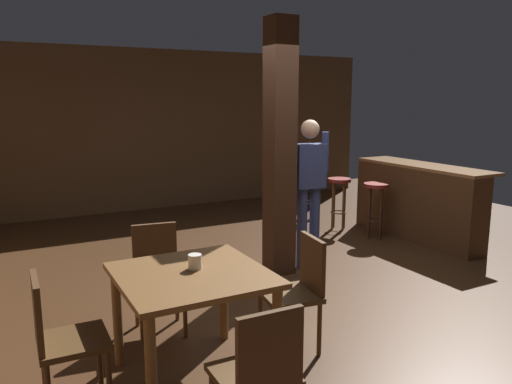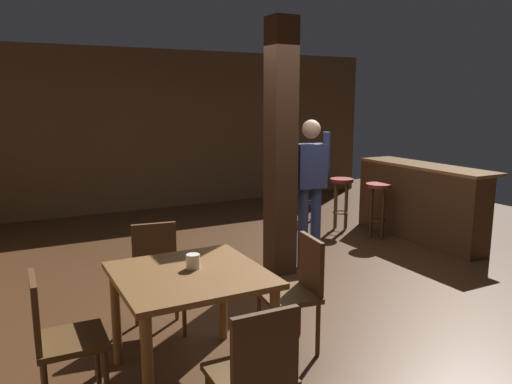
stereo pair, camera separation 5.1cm
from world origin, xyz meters
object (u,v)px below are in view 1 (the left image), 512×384
object	(u,v)px
chair_west	(60,335)
napkin_cup	(195,262)
bar_stool_near	(376,197)
bar_stool_far	(310,183)
chair_north	(158,272)
standing_person	(309,183)
bar_stool_mid	(339,191)
chair_east	(299,287)
dining_table	(192,290)
bar_counter	(417,201)
chair_south	(260,372)

from	to	relation	value
chair_west	napkin_cup	size ratio (longest dim) A/B	8.67
chair_west	bar_stool_near	size ratio (longest dim) A/B	1.13
bar_stool_far	bar_stool_near	bearing A→B (deg)	-86.06
chair_north	standing_person	world-z (taller)	standing_person
bar_stool_mid	chair_east	bearing A→B (deg)	-132.17
dining_table	bar_counter	world-z (taller)	bar_counter
bar_stool_mid	chair_west	bearing A→B (deg)	-147.02
napkin_cup	standing_person	distance (m)	2.51
bar_counter	bar_stool_far	size ratio (longest dim) A/B	2.77
chair_south	bar_stool_far	distance (m)	5.73
dining_table	bar_stool_mid	world-z (taller)	same
dining_table	chair_west	distance (m)	0.88
chair_south	bar_stool_far	bearing A→B (deg)	53.14
bar_counter	bar_stool_far	distance (m)	1.87
chair_east	chair_west	xyz separation A→B (m)	(-1.75, 0.02, 0.00)
dining_table	bar_stool_near	xyz separation A→B (m)	(3.56, 2.17, -0.07)
dining_table	bar_counter	xyz separation A→B (m)	(4.05, 1.88, -0.12)
bar_stool_mid	bar_stool_near	bearing A→B (deg)	-76.76
napkin_cup	bar_counter	distance (m)	4.41
chair_east	standing_person	size ratio (longest dim) A/B	0.52
standing_person	bar_stool_far	size ratio (longest dim) A/B	2.26
chair_south	bar_stool_near	bearing A→B (deg)	41.17
chair_east	napkin_cup	size ratio (longest dim) A/B	8.67
bar_stool_mid	bar_counter	bearing A→B (deg)	-55.30
dining_table	chair_west	bearing A→B (deg)	177.91
napkin_cup	bar_stool_far	bearing A→B (deg)	46.47
chair_south	bar_stool_near	xyz separation A→B (m)	(3.54, 3.09, 0.08)
chair_south	bar_counter	size ratio (longest dim) A/B	0.42
chair_east	chair_north	distance (m)	1.22
chair_south	standing_person	bearing A→B (deg)	51.34
chair_north	bar_stool_near	distance (m)	3.78
chair_south	standing_person	xyz separation A→B (m)	(2.01, 2.51, 0.50)
chair_east	chair_south	world-z (taller)	same
dining_table	chair_south	size ratio (longest dim) A/B	1.12
chair_south	bar_stool_mid	xyz separation A→B (m)	(3.39, 3.73, 0.07)
chair_west	chair_north	bearing A→B (deg)	43.51
dining_table	chair_south	world-z (taller)	chair_south
chair_east	chair_north	xyz separation A→B (m)	(-0.87, 0.85, 0.00)
dining_table	bar_stool_far	distance (m)	5.03
chair_north	dining_table	bearing A→B (deg)	-91.00
standing_person	bar_stool_near	size ratio (longest dim) A/B	2.18
chair_east	bar_stool_far	distance (m)	4.46
bar_counter	chair_south	bearing A→B (deg)	-145.13
standing_person	chair_south	bearing A→B (deg)	-128.66
bar_stool_near	bar_counter	bearing A→B (deg)	-30.30
bar_stool_near	chair_north	bearing A→B (deg)	-159.86
bar_stool_near	bar_stool_far	xyz separation A→B (m)	(-0.10, 1.49, -0.01)
chair_east	chair_west	world-z (taller)	same
chair_west	chair_north	size ratio (longest dim) A/B	1.00
dining_table	chair_south	bearing A→B (deg)	-88.46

